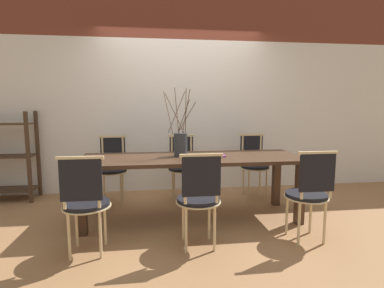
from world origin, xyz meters
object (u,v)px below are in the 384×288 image
Objects in this scene: chair_far_center at (254,162)px; vase_centerpiece at (181,143)px; chair_near_center at (309,191)px; book_stack at (215,155)px; dining_table at (192,165)px; shelving_rack at (6,157)px.

chair_far_center is 1.40m from vase_centerpiece.
book_stack is (-0.77, 0.77, 0.24)m from chair_near_center.
book_stack is at bearing 1.53° from dining_table.
book_stack reaches higher than dining_table.
chair_far_center is at bearing 36.76° from dining_table.
dining_table is 1.29m from chair_far_center.
vase_centerpiece is (-1.18, 0.83, 0.39)m from chair_near_center.
dining_table is at bearing -22.41° from shelving_rack.
vase_centerpiece reaches higher than dining_table.
vase_centerpiece is at bearing 144.78° from chair_near_center.
chair_far_center is 1.15× the size of vase_centerpiece.
vase_centerpiece is at bearing 152.61° from dining_table.
chair_near_center is 1.12m from book_stack.
dining_table is at bearing -27.39° from vase_centerpiece.
chair_near_center is 0.73× the size of shelving_rack.
chair_near_center is at bearing -26.83° from shelving_rack.
chair_near_center is at bearing 90.96° from chair_far_center.
vase_centerpiece reaches higher than book_stack.
dining_table is 2.71m from shelving_rack.
book_stack is at bearing 45.40° from chair_far_center.
chair_near_center is 1.15× the size of vase_centerpiece.
shelving_rack is (-3.55, 1.80, 0.12)m from chair_near_center.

